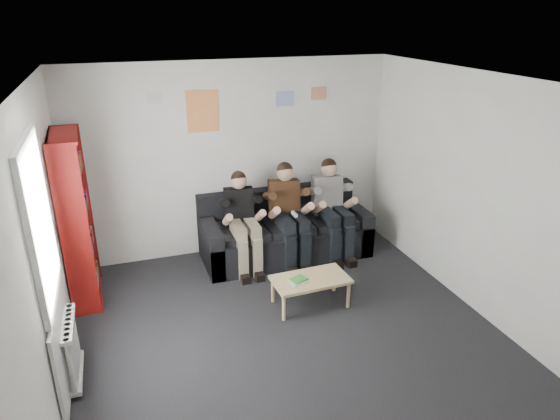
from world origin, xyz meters
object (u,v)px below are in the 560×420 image
at_px(coffee_table, 311,281).
at_px(person_right, 333,209).
at_px(person_left, 243,222).
at_px(person_middle, 289,215).
at_px(sofa, 284,233).
at_px(bookshelf, 77,219).

relative_size(coffee_table, person_right, 0.65).
distance_m(person_left, person_middle, 0.65).
bearing_deg(sofa, coffee_table, -96.09).
bearing_deg(coffee_table, bookshelf, 156.91).
xyz_separation_m(coffee_table, person_middle, (0.15, 1.16, 0.38)).
height_order(sofa, bookshelf, bookshelf).
relative_size(bookshelf, person_right, 1.49).
bearing_deg(person_middle, coffee_table, -89.16).
bearing_deg(person_left, coffee_table, -58.62).
height_order(bookshelf, person_right, bookshelf).
bearing_deg(person_middle, person_left, -172.33).
bearing_deg(person_right, person_left, -172.09).
bearing_deg(coffee_table, person_left, 113.42).
bearing_deg(bookshelf, person_middle, -0.68).
bearing_deg(person_middle, bookshelf, -170.12).
xyz_separation_m(sofa, person_right, (0.65, -0.21, 0.36)).
distance_m(bookshelf, person_left, 2.05).
xyz_separation_m(sofa, person_middle, (-0.00, -0.21, 0.37)).
distance_m(coffee_table, person_left, 1.32).
relative_size(sofa, bookshelf, 1.14).
xyz_separation_m(person_middle, person_right, (0.65, 0.00, -0.00)).
height_order(coffee_table, person_left, person_left).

